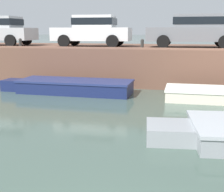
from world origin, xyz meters
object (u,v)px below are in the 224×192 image
Objects in this scene: mooring_bollard_mid at (142,44)px; car_left_inner_white at (93,30)px; car_centre_grey at (195,29)px; mooring_bollard_west at (20,43)px; boat_moored_west_navy at (70,86)px.

car_left_inner_white is at bearing 145.67° from mooring_bollard_mid.
mooring_bollard_west is (-8.03, -1.85, -0.61)m from car_centre_grey.
car_centre_grey is 2.99m from mooring_bollard_mid.
mooring_bollard_mid is at bearing -34.33° from car_left_inner_white.
boat_moored_west_navy is 12.48× the size of mooring_bollard_mid.
car_centre_grey is 9.82× the size of mooring_bollard_mid.
car_left_inner_white is 3.33m from mooring_bollard_mid.
mooring_bollard_west is at bearing 151.12° from boat_moored_west_navy.
car_centre_grey reaches higher than mooring_bollard_west.
car_left_inner_white reaches higher than mooring_bollard_west.
car_left_inner_white is at bearing 89.34° from boat_moored_west_navy.
mooring_bollard_mid is (2.75, 1.66, 1.69)m from boat_moored_west_navy.
car_left_inner_white is at bearing 31.20° from mooring_bollard_west.
mooring_bollard_west reaches higher than boat_moored_west_navy.
boat_moored_west_navy is at bearing -90.66° from car_left_inner_white.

